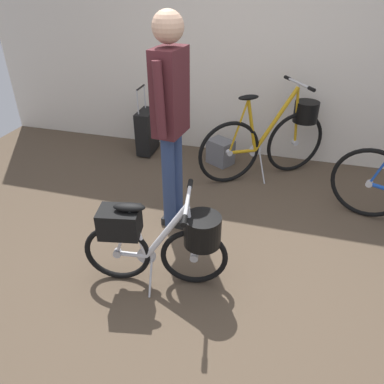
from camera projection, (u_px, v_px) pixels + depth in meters
name	position (u px, v px, depth m)	size (l,w,h in m)	color
ground_plane	(196.00, 269.00, 2.92)	(6.55, 6.55, 0.00)	brown
back_wall	(251.00, 41.00, 4.08)	(6.55, 0.10, 2.63)	silver
folding_bike_foreground	(161.00, 238.00, 2.61)	(1.04, 0.53, 0.75)	black
display_bike_right	(274.00, 136.00, 4.00)	(1.24, 0.90, 1.03)	black
visitor_near_wall	(171.00, 113.00, 2.95)	(0.30, 0.53, 1.78)	navy
rolling_suitcase	(147.00, 131.00, 4.58)	(0.19, 0.36, 0.83)	black
backpack_on_floor	(221.00, 152.00, 4.40)	(0.35, 0.33, 0.29)	slate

